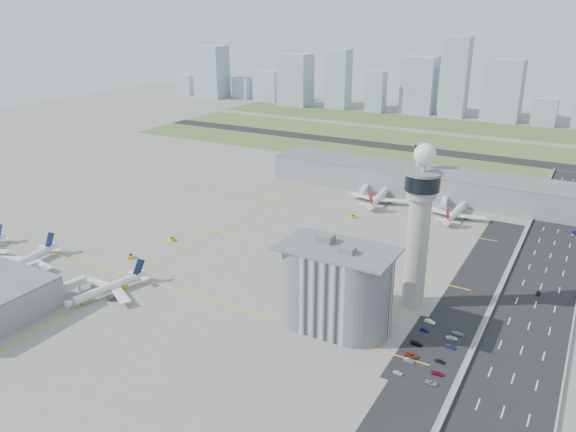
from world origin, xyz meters
The scene contains 58 objects.
ground centered at (0.00, 0.00, 0.00)m, with size 1000.00×1000.00×0.00m, color gray.
grass_strip_0 centered at (-20.00, 225.00, 0.04)m, with size 480.00×50.00×0.08m, color #4C7035.
grass_strip_1 centered at (-20.00, 300.00, 0.04)m, with size 480.00×60.00×0.08m, color #536C33.
grass_strip_2 centered at (-20.00, 380.00, 0.04)m, with size 480.00×70.00×0.08m, color #526831.
runway centered at (-20.00, 262.00, 0.06)m, with size 480.00×22.00×0.10m, color black.
highway centered at (115.00, 0.00, 0.05)m, with size 28.00×500.00×0.10m, color black.
barrier_left centered at (101.00, 0.00, 0.60)m, with size 0.60×500.00×1.20m, color #9E9E99.
barrier_right centered at (129.00, 0.00, 0.60)m, with size 0.60×500.00×1.20m, color #9E9E99.
landside_road centered at (90.00, -10.00, 0.04)m, with size 18.00×260.00×0.08m, color black.
parking_lot centered at (88.00, -22.00, 0.05)m, with size 20.00×44.00×0.10m, color black.
taxiway_line_h_0 centered at (-40.00, -30.00, 0.01)m, with size 260.00×0.60×0.01m, color yellow.
taxiway_line_h_1 centered at (-40.00, 30.00, 0.01)m, with size 260.00×0.60×0.01m, color yellow.
taxiway_line_h_2 centered at (-40.00, 90.00, 0.01)m, with size 260.00×0.60×0.01m, color yellow.
taxiway_line_v centered at (-40.00, 30.00, 0.01)m, with size 0.60×260.00×0.01m, color yellow.
control_tower centered at (72.00, 8.00, 35.04)m, with size 14.00×14.00×64.50m.
secondary_tower centered at (30.00, 150.00, 18.80)m, with size 8.60×8.60×31.90m.
admin_building centered at (51.99, -22.00, 15.30)m, with size 42.00×24.00×33.50m.
terminal_pier centered at (40.00, 148.00, 7.90)m, with size 210.00×32.00×15.80m.
airplane_near_b centered at (-90.38, -47.05, 5.34)m, with size 38.16×32.44×10.69m, color white, non-canonical shape.
airplane_near_c centered at (-38.38, -47.45, 5.17)m, with size 36.93×31.39×10.34m, color white, non-canonical shape.
airplane_far_a centered at (16.06, 119.05, 6.03)m, with size 43.06×36.60×12.06m, color white, non-canonical shape.
airplane_far_b centered at (62.89, 114.62, 5.61)m, with size 40.07×34.06×11.22m, color white, non-canonical shape.
jet_bridge_near_1 centered at (-83.00, -61.00, 2.85)m, with size 14.00×3.00×5.70m, color silver, non-canonical shape.
jet_bridge_near_2 centered at (-53.00, -61.00, 2.85)m, with size 14.00×3.00×5.70m, color silver, non-canonical shape.
jet_bridge_far_0 centered at (2.00, 132.00, 2.85)m, with size 14.00×3.00×5.70m, color silver, non-canonical shape.
jet_bridge_far_1 centered at (52.00, 132.00, 2.85)m, with size 14.00×3.00×5.70m, color silver, non-canonical shape.
tug_0 centered at (-92.22, -46.55, 0.80)m, with size 1.89×2.74×1.59m, color yellow, non-canonical shape.
tug_1 centered at (-56.13, -15.48, 0.98)m, with size 2.33×3.38×1.97m, color gold, non-canonical shape.
tug_2 centered at (-36.95, -39.42, 0.94)m, with size 2.21×3.22×1.87m, color #E8B800, non-canonical shape.
tug_3 centered at (-53.21, 10.30, 0.88)m, with size 2.07×3.01×1.75m, color yellow, non-canonical shape.
tug_4 centered at (12.97, 85.62, 0.89)m, with size 2.11×3.07×1.78m, color yellow, non-canonical shape.
tug_5 centered at (47.88, 86.76, 1.03)m, with size 2.44×3.55×2.06m, color gold, non-canonical shape.
car_lot_0 centered at (82.58, -39.59, 0.55)m, with size 1.29×3.22×1.10m, color white.
car_lot_1 centered at (83.51, -31.33, 0.61)m, with size 1.30×3.72×1.23m, color gray.
car_lot_2 centered at (83.50, -28.24, 0.63)m, with size 2.09×4.52×1.26m, color #962B10.
car_lot_3 centered at (82.72, -20.47, 0.60)m, with size 1.69×4.15×1.20m, color black.
car_lot_4 centered at (82.51, -10.43, 0.56)m, with size 1.31×3.26×1.11m, color navy.
car_lot_5 centered at (82.50, -3.85, 0.66)m, with size 1.39×4.00×1.32m, color white.
car_lot_6 centered at (93.40, -39.40, 0.55)m, with size 1.82×3.94×1.09m, color #999AA0.
car_lot_7 centered at (93.73, -33.72, 0.57)m, with size 1.59×3.91×1.14m, color maroon.
car_lot_8 centered at (92.60, -26.73, 0.56)m, with size 1.33×3.30×1.13m, color black.
car_lot_9 centered at (93.33, -16.63, 0.62)m, with size 1.30×3.74×1.23m, color navy.
car_lot_10 centered at (92.41, -10.88, 0.57)m, with size 1.88×4.07×1.13m, color white.
car_lot_11 centered at (93.69, -6.99, 0.59)m, with size 1.66×4.08×1.19m, color gray.
car_hw_1 centered at (114.74, 40.04, 0.60)m, with size 1.27×3.64×1.20m, color black.
car_hw_2 centered at (122.74, 121.04, 0.61)m, with size 2.03×4.41×1.22m, color navy.
car_hw_4 centered at (109.19, 180.58, 0.56)m, with size 1.32×3.28×1.12m, color gray.
skyline_bldg_0 centered at (-377.77, 421.70, 13.25)m, with size 24.05×19.24×26.50m, color #9EADC1.
skyline_bldg_1 centered at (-331.22, 417.61, 32.80)m, with size 37.63×30.10×65.60m, color #9EADC1.
skyline_bldg_2 centered at (-291.25, 430.16, 13.39)m, with size 22.81×18.25×26.79m, color #9EADC1.
skyline_bldg_3 centered at (-252.58, 431.35, 18.47)m, with size 32.30×25.84×36.93m, color #9EADC1.
skyline_bldg_4 centered at (-204.47, 415.19, 30.18)m, with size 35.81×28.65×60.36m, color #9EADC1.
skyline_bldg_5 centered at (-150.11, 419.66, 33.44)m, with size 25.49×20.39×66.89m, color #9EADC1.
skyline_bldg_6 centered at (-102.68, 417.90, 22.60)m, with size 20.04×16.03×45.20m, color #9EADC1.
skyline_bldg_7 centered at (-59.44, 436.89, 30.61)m, with size 35.76×28.61×61.22m, color #9EADC1.
skyline_bldg_8 centered at (-19.42, 431.56, 41.69)m, with size 26.33×21.06×83.39m, color #9EADC1.
skyline_bldg_9 centered at (30.27, 432.32, 31.06)m, with size 36.96×29.57×62.11m, color #9EADC1.
skyline_bldg_10 centered at (73.27, 423.68, 13.87)m, with size 23.01×18.41×27.75m, color #9EADC1.
Camera 1 is at (126.10, -187.96, 109.50)m, focal length 35.00 mm.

